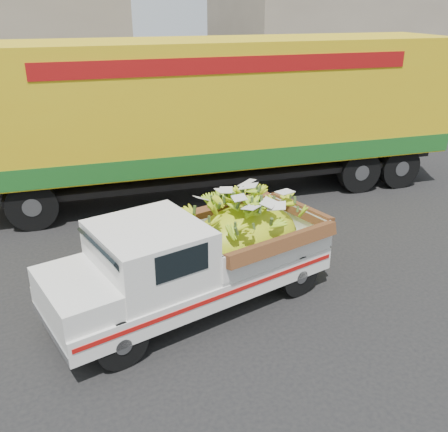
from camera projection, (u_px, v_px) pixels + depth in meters
name	position (u px, v px, depth m)	size (l,w,h in m)	color
ground	(261.00, 263.00, 9.52)	(100.00, 100.00, 0.00)	black
curb	(156.00, 168.00, 14.71)	(60.00, 0.25, 0.15)	gray
sidewalk	(136.00, 151.00, 16.46)	(60.00, 4.00, 0.14)	gray
building_right	(350.00, 34.00, 26.57)	(14.00, 6.00, 6.00)	gray
pickup_truck	(210.00, 253.00, 8.05)	(4.78, 2.38, 1.60)	black
semi_trailer	(219.00, 111.00, 12.24)	(12.06, 4.24, 3.80)	black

